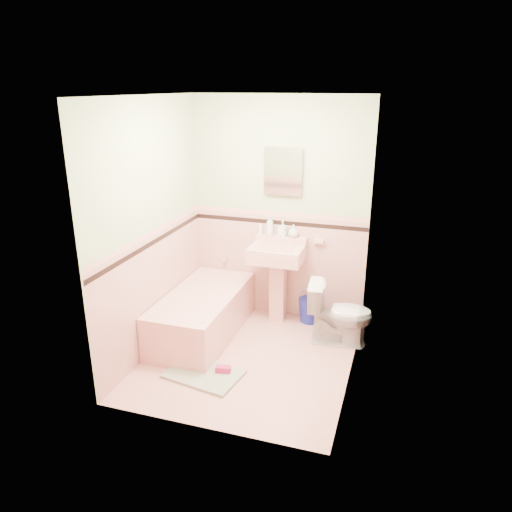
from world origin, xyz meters
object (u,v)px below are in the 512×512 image
(soap_bottle_right, at_px, (293,231))
(toilet, at_px, (340,313))
(soap_bottle_mid, at_px, (283,229))
(soap_bottle_left, at_px, (270,226))
(bathtub, at_px, (203,315))
(shoe, at_px, (223,369))
(sink, at_px, (277,285))
(bucket, at_px, (310,310))
(medicine_cabinet, at_px, (283,171))

(soap_bottle_right, distance_m, toilet, 1.04)
(soap_bottle_mid, height_order, toilet, soap_bottle_mid)
(soap_bottle_left, height_order, soap_bottle_right, soap_bottle_left)
(bathtub, bearing_deg, soap_bottle_mid, 45.64)
(soap_bottle_right, relative_size, shoe, 1.01)
(bathtub, bearing_deg, sink, 37.93)
(shoe, bearing_deg, bucket, 55.65)
(shoe, bearing_deg, toilet, 33.35)
(soap_bottle_left, xyz_separation_m, soap_bottle_right, (0.27, 0.00, -0.04))
(soap_bottle_mid, distance_m, shoe, 1.73)
(bathtub, relative_size, soap_bottle_right, 10.43)
(sink, bearing_deg, soap_bottle_mid, 85.42)
(soap_bottle_right, xyz_separation_m, bucket, (0.24, -0.06, -0.91))
(soap_bottle_right, distance_m, shoe, 1.74)
(medicine_cabinet, height_order, soap_bottle_mid, medicine_cabinet)
(bathtub, xyz_separation_m, sink, (0.68, 0.53, 0.23))
(bathtub, xyz_separation_m, shoe, (0.49, -0.68, -0.17))
(bathtub, distance_m, sink, 0.89)
(soap_bottle_left, relative_size, toilet, 0.33)
(bathtub, xyz_separation_m, medicine_cabinet, (0.68, 0.74, 1.47))
(bathtub, relative_size, soap_bottle_left, 6.69)
(bathtub, distance_m, soap_bottle_mid, 1.30)
(soap_bottle_left, bearing_deg, soap_bottle_right, 0.00)
(toilet, bearing_deg, bucket, 39.46)
(bucket, bearing_deg, sink, -162.21)
(soap_bottle_mid, bearing_deg, soap_bottle_left, 180.00)
(toilet, bearing_deg, soap_bottle_mid, 53.46)
(bathtub, xyz_separation_m, toilet, (1.44, 0.26, 0.11))
(bucket, bearing_deg, soap_bottle_right, 165.54)
(soap_bottle_right, xyz_separation_m, shoe, (-0.32, -1.39, -0.99))
(soap_bottle_right, bearing_deg, bathtub, -138.98)
(sink, distance_m, medicine_cabinet, 1.26)
(bathtub, bearing_deg, bucket, 31.69)
(bathtub, distance_m, medicine_cabinet, 1.78)
(soap_bottle_mid, bearing_deg, bucket, -9.65)
(shoe, bearing_deg, soap_bottle_mid, 70.24)
(medicine_cabinet, bearing_deg, shoe, -97.44)
(soap_bottle_mid, bearing_deg, toilet, -31.03)
(medicine_cabinet, distance_m, shoe, 2.18)
(soap_bottle_right, height_order, shoe, soap_bottle_right)
(soap_bottle_left, bearing_deg, soap_bottle_mid, 0.00)
(sink, relative_size, soap_bottle_mid, 5.08)
(sink, distance_m, soap_bottle_right, 0.63)
(soap_bottle_right, bearing_deg, shoe, -103.04)
(soap_bottle_mid, height_order, bucket, soap_bottle_mid)
(sink, xyz_separation_m, medicine_cabinet, (0.00, 0.21, 1.24))
(shoe, bearing_deg, soap_bottle_left, 76.38)
(medicine_cabinet, xyz_separation_m, soap_bottle_right, (0.14, -0.03, -0.65))
(sink, height_order, medicine_cabinet, medicine_cabinet)
(bucket, bearing_deg, medicine_cabinet, 166.28)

